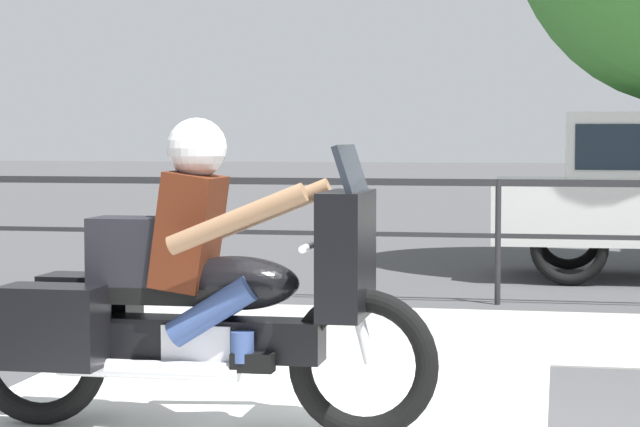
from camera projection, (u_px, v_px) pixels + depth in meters
name	position (u px, v px, depth m)	size (l,w,h in m)	color
sidewalk_band	(486.00, 334.00, 9.03)	(44.00, 2.40, 0.01)	#A8A59E
fence_railing	(498.00, 206.00, 10.55)	(36.00, 0.05, 1.07)	#232326
motorcycle	(192.00, 295.00, 6.02)	(2.35, 0.76, 1.52)	black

